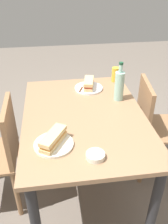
% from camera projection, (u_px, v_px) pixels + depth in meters
% --- Properties ---
extents(ground_plane, '(8.00, 8.00, 0.00)m').
position_uv_depth(ground_plane, '(84.00, 188.00, 2.04)').
color(ground_plane, '#6B6056').
extents(dining_table, '(1.16, 0.82, 0.74)m').
position_uv_depth(dining_table, '(84.00, 128.00, 1.71)').
color(dining_table, '#997251').
rests_on(dining_table, ground).
extents(chair_near, '(0.45, 0.45, 0.85)m').
position_uv_depth(chair_near, '(154.00, 124.00, 1.99)').
color(chair_near, '#936B47').
rests_on(chair_near, ground).
extents(plate_near, '(0.23, 0.23, 0.01)m').
position_uv_depth(plate_near, '(54.00, 144.00, 1.37)').
color(plate_near, silver).
rests_on(plate_near, dining_table).
extents(baguette_sandwich_near, '(0.21, 0.17, 0.07)m').
position_uv_depth(baguette_sandwich_near, '(53.00, 139.00, 1.35)').
color(baguette_sandwich_near, '#DBB77A').
rests_on(baguette_sandwich_near, plate_near).
extents(knife_near, '(0.17, 0.08, 0.01)m').
position_uv_depth(knife_near, '(45.00, 142.00, 1.37)').
color(knife_near, silver).
rests_on(knife_near, plate_near).
extents(plate_far, '(0.23, 0.23, 0.01)m').
position_uv_depth(plate_far, '(89.00, 88.00, 1.97)').
color(plate_far, white).
rests_on(plate_far, dining_table).
extents(baguette_sandwich_far, '(0.19, 0.11, 0.07)m').
position_uv_depth(baguette_sandwich_far, '(89.00, 84.00, 1.95)').
color(baguette_sandwich_far, '#DBB77A').
rests_on(baguette_sandwich_far, plate_far).
extents(knife_far, '(0.17, 0.08, 0.01)m').
position_uv_depth(knife_far, '(82.00, 87.00, 1.96)').
color(knife_far, silver).
rests_on(knife_far, plate_far).
extents(water_bottle, '(0.07, 0.07, 0.29)m').
position_uv_depth(water_bottle, '(119.00, 85.00, 1.76)').
color(water_bottle, '#99C6B7').
rests_on(water_bottle, dining_table).
extents(beer_glass, '(0.06, 0.06, 0.12)m').
position_uv_depth(beer_glass, '(115.00, 74.00, 2.07)').
color(beer_glass, gold).
rests_on(beer_glass, dining_table).
extents(olive_bowl, '(0.10, 0.10, 0.03)m').
position_uv_depth(olive_bowl, '(96.00, 156.00, 1.28)').
color(olive_bowl, silver).
rests_on(olive_bowl, dining_table).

